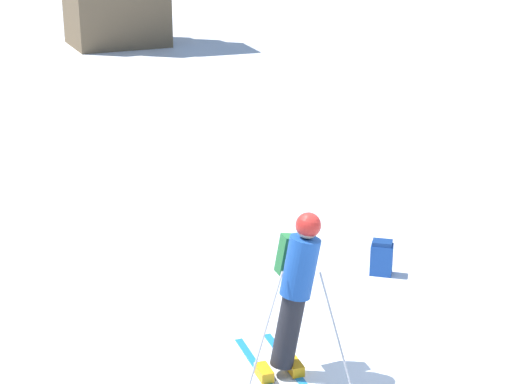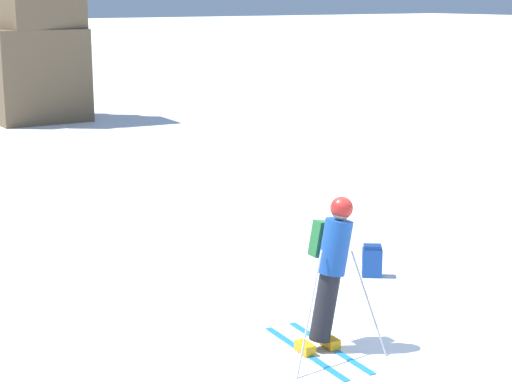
{
  "view_description": "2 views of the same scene",
  "coord_description": "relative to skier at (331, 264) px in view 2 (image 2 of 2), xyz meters",
  "views": [
    {
      "loc": [
        -4.24,
        -7.42,
        5.13
      ],
      "look_at": [
        -0.07,
        2.0,
        1.42
      ],
      "focal_mm": 60.0,
      "sensor_mm": 36.0,
      "label": 1
    },
    {
      "loc": [
        -6.64,
        -7.72,
        4.22
      ],
      "look_at": [
        -0.5,
        1.62,
        1.65
      ],
      "focal_mm": 60.0,
      "sensor_mm": 36.0,
      "label": 2
    }
  ],
  "objects": [
    {
      "name": "rock_pillar",
      "position": [
        3.72,
        21.03,
        2.68
      ],
      "size": [
        3.08,
        2.71,
        8.95
      ],
      "color": "brown",
      "rests_on": "ground"
    },
    {
      "name": "skier",
      "position": [
        0.0,
        0.0,
        0.0
      ],
      "size": [
        1.29,
        1.82,
        1.92
      ],
      "rotation": [
        0.0,
        0.0,
        -0.08
      ],
      "color": "#1E7AC6",
      "rests_on": "ground"
    },
    {
      "name": "spare_backpack",
      "position": [
        2.23,
        1.79,
        -0.83
      ],
      "size": [
        0.37,
        0.36,
        0.5
      ],
      "rotation": [
        0.0,
        0.0,
        5.63
      ],
      "color": "#194293",
      "rests_on": "ground"
    },
    {
      "name": "ground_plane",
      "position": [
        0.48,
        -0.01,
        -1.07
      ],
      "size": [
        300.0,
        300.0,
        0.0
      ],
      "primitive_type": "plane",
      "color": "white"
    }
  ]
}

